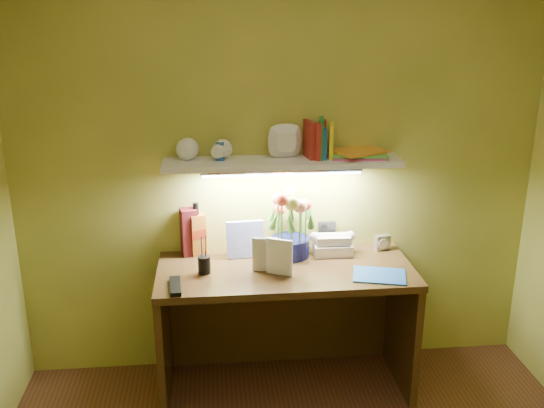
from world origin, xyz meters
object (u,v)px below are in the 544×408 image
(telephone, at_px, (332,243))
(desk_clock, at_px, (382,242))
(desk, at_px, (285,329))
(whisky_bottle, at_px, (197,229))
(flower_bouquet, at_px, (291,224))

(telephone, relative_size, desk_clock, 2.46)
(desk, xyz_separation_m, whisky_bottle, (-0.48, 0.25, 0.53))
(desk, relative_size, telephone, 6.41)
(whisky_bottle, bearing_deg, desk, -27.24)
(desk, distance_m, desk_clock, 0.76)
(desk, bearing_deg, flower_bouquet, 74.27)
(desk, height_order, flower_bouquet, flower_bouquet)
(desk, relative_size, flower_bouquet, 3.67)
(desk, bearing_deg, telephone, 31.77)
(desk, xyz_separation_m, flower_bouquet, (0.05, 0.17, 0.57))
(telephone, bearing_deg, desk_clock, 5.93)
(whisky_bottle, bearing_deg, desk_clock, -2.24)
(flower_bouquet, bearing_deg, desk_clock, 3.81)
(desk, xyz_separation_m, telephone, (0.29, 0.18, 0.44))
(flower_bouquet, bearing_deg, telephone, 2.53)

